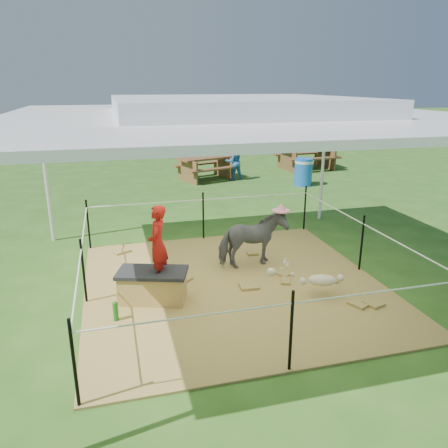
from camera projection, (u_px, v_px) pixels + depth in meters
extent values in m
plane|color=#2D5919|center=(234.00, 286.00, 6.97)|extent=(90.00, 90.00, 0.00)
cube|color=brown|center=(234.00, 285.00, 6.97)|extent=(4.60, 4.60, 0.03)
cylinder|color=silver|center=(46.00, 178.00, 8.60)|extent=(0.07, 0.07, 2.60)
cylinder|color=silver|center=(323.00, 164.00, 10.06)|extent=(0.07, 0.07, 2.60)
cube|color=white|center=(235.00, 116.00, 6.16)|extent=(6.30, 6.30, 0.08)
cube|color=white|center=(235.00, 105.00, 6.12)|extent=(3.30, 3.30, 0.22)
cylinder|color=black|center=(88.00, 225.00, 8.34)|extent=(0.04, 0.04, 1.00)
cylinder|color=black|center=(203.00, 216.00, 8.89)|extent=(0.04, 0.04, 1.00)
cylinder|color=black|center=(305.00, 209.00, 9.44)|extent=(0.04, 0.04, 1.00)
cylinder|color=black|center=(84.00, 272.00, 6.27)|extent=(0.04, 0.04, 1.00)
cylinder|color=black|center=(362.00, 244.00, 7.37)|extent=(0.04, 0.04, 1.00)
cylinder|color=black|center=(74.00, 365.00, 4.20)|extent=(0.04, 0.04, 1.00)
cylinder|color=black|center=(291.00, 332.00, 4.75)|extent=(0.04, 0.04, 1.00)
cylinder|color=white|center=(203.00, 200.00, 8.78)|extent=(4.50, 0.02, 0.02)
cylinder|color=white|center=(293.00, 303.00, 4.64)|extent=(4.50, 0.02, 0.02)
cylinder|color=white|center=(364.00, 224.00, 7.26)|extent=(0.02, 4.50, 0.02)
cylinder|color=white|center=(81.00, 249.00, 6.16)|extent=(0.02, 4.50, 0.02)
cube|color=#AF7D3F|center=(153.00, 287.00, 6.38)|extent=(1.04, 0.73, 0.42)
cube|color=black|center=(152.00, 272.00, 6.31)|extent=(1.11, 0.80, 0.05)
imported|color=#B71511|center=(157.00, 237.00, 6.17)|extent=(0.38, 0.47, 1.12)
cylinder|color=#1A771C|center=(116.00, 311.00, 5.86)|extent=(0.09, 0.09, 0.26)
imported|color=#454549|center=(252.00, 240.00, 7.49)|extent=(1.21, 0.67, 0.98)
cylinder|color=pink|center=(253.00, 209.00, 7.32)|extent=(0.30, 0.30, 0.14)
cylinder|color=blue|center=(303.00, 172.00, 13.72)|extent=(0.73, 0.73, 0.86)
cube|color=#56301D|center=(206.00, 168.00, 14.60)|extent=(2.15, 1.82, 0.76)
cube|color=brown|center=(306.00, 158.00, 16.35)|extent=(2.16, 1.64, 0.86)
imported|color=#306AB6|center=(234.00, 162.00, 14.47)|extent=(0.65, 0.53, 1.22)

